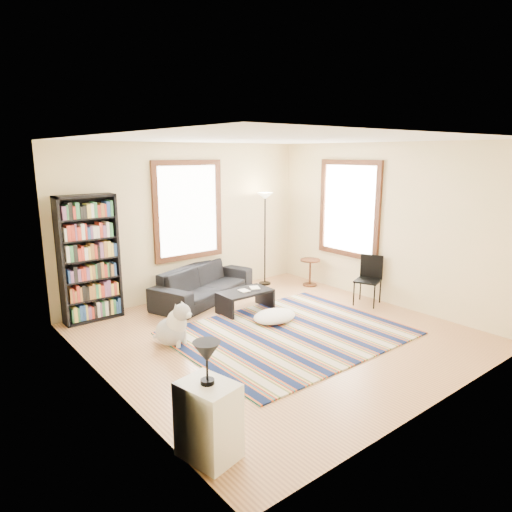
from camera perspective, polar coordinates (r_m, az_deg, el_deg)
floor at (r=6.86m, az=2.65°, el=-10.13°), size 5.00×5.00×0.10m
ceiling at (r=6.33m, az=2.93°, el=14.84°), size 5.00×5.00×0.10m
wall_back at (r=8.49m, az=-8.72°, el=4.37°), size 5.00×0.10×2.80m
wall_front at (r=4.88m, az=23.04°, el=-2.74°), size 5.00×0.10×2.80m
wall_left at (r=5.15m, az=-18.98°, el=-1.63°), size 0.10×5.00×2.80m
wall_right at (r=8.33m, az=16.08°, el=3.85°), size 0.10×5.00×2.80m
window_back at (r=8.40m, az=-8.49°, el=5.66°), size 1.20×0.06×1.60m
window_right at (r=8.72m, az=11.56°, el=5.80°), size 0.06×1.20×1.60m
rug at (r=6.87m, az=4.20°, el=-9.60°), size 3.21×2.57×0.02m
sofa at (r=8.32m, az=-6.57°, el=-3.46°), size 1.52×2.25×0.61m
bookshelf at (r=7.59m, az=-20.13°, el=-0.34°), size 0.90×0.30×2.00m
coffee_table at (r=7.72m, az=-1.35°, el=-5.65°), size 0.98×0.66×0.36m
book_a at (r=7.61m, az=-1.96°, el=-4.45°), size 0.15×0.20×0.02m
book_b at (r=7.79m, az=-0.70°, el=-4.03°), size 0.23×0.25×0.02m
floor_cushion at (r=7.29m, az=2.33°, el=-7.53°), size 0.83×0.68×0.18m
floor_lamp at (r=9.12m, az=1.12°, el=2.10°), size 0.38×0.38×1.86m
side_table at (r=9.24m, az=6.77°, el=-2.06°), size 0.51×0.51×0.54m
folding_chair at (r=8.24m, az=13.79°, el=-3.02°), size 0.54×0.53×0.86m
white_cabinet at (r=4.23m, az=-5.97°, el=-19.76°), size 0.48×0.57×0.70m
table_lamp at (r=3.97m, az=-6.15°, el=-13.17°), size 0.28×0.28×0.38m
dog at (r=6.50m, az=-10.69°, el=-8.27°), size 0.66×0.75×0.62m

